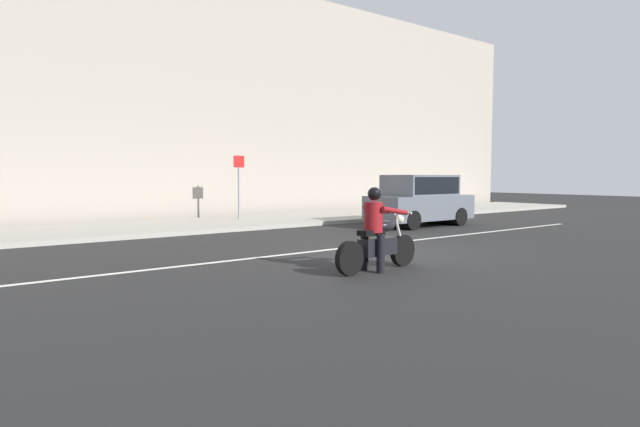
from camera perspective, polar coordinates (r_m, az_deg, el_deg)
ground_plane at (r=12.35m, az=6.99°, el=-4.09°), size 80.00×80.00×0.00m
sidewalk_slab at (r=18.85m, az=-10.32°, el=-1.06°), size 40.00×4.40×0.14m
building_facade at (r=22.09m, az=-14.63°, el=12.33°), size 40.00×1.40×9.90m
lane_marking_stripe at (r=13.67m, az=7.30°, el=-3.27°), size 18.00×0.14×0.01m
motorcycle_with_rider_crimson at (r=9.68m, az=6.31°, el=-2.52°), size 2.10×0.70×1.56m
parked_hatchback_slate_gray at (r=18.52m, az=10.95°, el=1.52°), size 3.96×1.76×1.80m
street_sign_post at (r=19.76m, az=-8.93°, el=3.66°), size 0.44×0.08×2.41m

